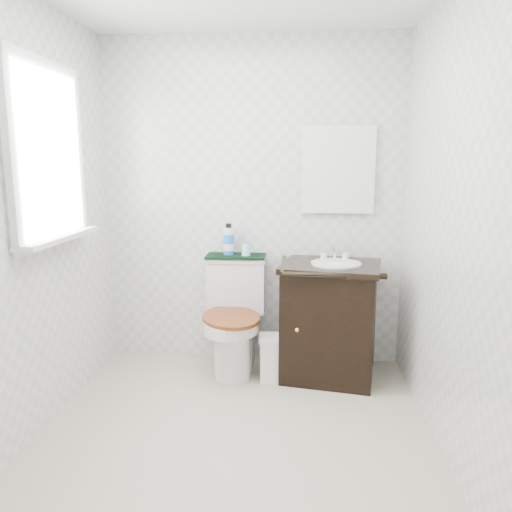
# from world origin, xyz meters

# --- Properties ---
(floor) EXTENTS (2.40, 2.40, 0.00)m
(floor) POSITION_xyz_m (0.00, 0.00, 0.00)
(floor) COLOR #B4AF91
(floor) RESTS_ON ground
(wall_back) EXTENTS (2.40, 0.00, 2.40)m
(wall_back) POSITION_xyz_m (0.00, 1.20, 1.20)
(wall_back) COLOR silver
(wall_back) RESTS_ON ground
(wall_front) EXTENTS (2.40, 0.00, 2.40)m
(wall_front) POSITION_xyz_m (0.00, -1.20, 1.20)
(wall_front) COLOR silver
(wall_front) RESTS_ON ground
(wall_left) EXTENTS (0.00, 2.40, 2.40)m
(wall_left) POSITION_xyz_m (-1.10, 0.00, 1.20)
(wall_left) COLOR silver
(wall_left) RESTS_ON ground
(wall_right) EXTENTS (0.00, 2.40, 2.40)m
(wall_right) POSITION_xyz_m (1.10, 0.00, 1.20)
(wall_right) COLOR silver
(wall_right) RESTS_ON ground
(window) EXTENTS (0.02, 0.70, 0.90)m
(window) POSITION_xyz_m (-1.07, 0.25, 1.55)
(window) COLOR white
(window) RESTS_ON wall_left
(mirror) EXTENTS (0.50, 0.02, 0.60)m
(mirror) POSITION_xyz_m (0.62, 1.18, 1.45)
(mirror) COLOR silver
(mirror) RESTS_ON wall_back
(toilet) EXTENTS (0.50, 0.68, 0.82)m
(toilet) POSITION_xyz_m (-0.11, 0.97, 0.36)
(toilet) COLOR silver
(toilet) RESTS_ON floor
(vanity) EXTENTS (0.75, 0.67, 0.92)m
(vanity) POSITION_xyz_m (0.57, 0.90, 0.43)
(vanity) COLOR black
(vanity) RESTS_ON floor
(trash_bin) EXTENTS (0.24, 0.19, 0.32)m
(trash_bin) POSITION_xyz_m (0.19, 0.80, 0.16)
(trash_bin) COLOR white
(trash_bin) RESTS_ON floor
(towel) EXTENTS (0.43, 0.22, 0.02)m
(towel) POSITION_xyz_m (-0.11, 1.09, 0.83)
(towel) COLOR black
(towel) RESTS_ON toilet
(mouthwash_bottle) EXTENTS (0.08, 0.08, 0.23)m
(mouthwash_bottle) POSITION_xyz_m (-0.17, 1.11, 0.94)
(mouthwash_bottle) COLOR blue
(mouthwash_bottle) RESTS_ON towel
(cup) EXTENTS (0.07, 0.07, 0.08)m
(cup) POSITION_xyz_m (-0.04, 1.08, 0.88)
(cup) COLOR #9BDAFE
(cup) RESTS_ON towel
(soap_bar) EXTENTS (0.06, 0.04, 0.02)m
(soap_bar) POSITION_xyz_m (0.53, 1.04, 0.83)
(soap_bar) COLOR #176B72
(soap_bar) RESTS_ON vanity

